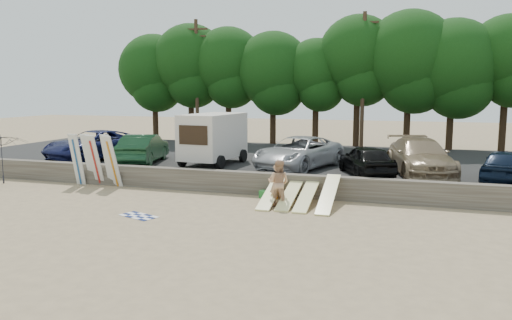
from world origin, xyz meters
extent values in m
plane|color=tan|center=(0.00, 0.00, 0.00)|extent=(120.00, 120.00, 0.00)
cube|color=#6B6356|center=(0.00, 3.00, 0.50)|extent=(44.00, 0.50, 1.00)
cube|color=#282828|center=(0.00, 10.50, 0.35)|extent=(44.00, 14.50, 0.70)
cylinder|color=#382616|center=(-14.38, 17.60, 2.58)|extent=(0.44, 0.44, 3.75)
sphere|color=#184D16|center=(-14.38, 17.60, 6.25)|extent=(5.49, 5.49, 5.49)
cylinder|color=#382616|center=(-11.24, 17.60, 2.77)|extent=(0.44, 0.44, 4.14)
sphere|color=#184D16|center=(-11.24, 17.60, 6.81)|extent=(5.72, 5.72, 5.72)
cylinder|color=#382616|center=(-8.13, 17.60, 2.71)|extent=(0.44, 0.44, 4.02)
sphere|color=#184D16|center=(-8.13, 17.60, 6.64)|extent=(5.36, 5.36, 5.36)
cylinder|color=#382616|center=(-4.63, 17.60, 2.53)|extent=(0.44, 0.44, 3.67)
sphere|color=#184D16|center=(-4.63, 17.60, 6.12)|extent=(5.53, 5.53, 5.53)
cylinder|color=#382616|center=(-1.45, 17.60, 2.50)|extent=(0.44, 0.44, 3.60)
sphere|color=#184D16|center=(-1.45, 17.60, 6.02)|extent=(4.53, 4.53, 4.53)
cylinder|color=#382616|center=(1.46, 17.60, 2.84)|extent=(0.44, 0.44, 4.29)
sphere|color=#184D16|center=(1.46, 17.60, 7.03)|extent=(5.52, 5.52, 5.52)
cylinder|color=#382616|center=(4.87, 17.43, 2.77)|extent=(0.44, 0.44, 4.13)
sphere|color=#184D16|center=(4.87, 17.43, 6.80)|extent=(6.26, 6.26, 6.26)
cylinder|color=#382616|center=(7.60, 17.43, 2.59)|extent=(0.44, 0.44, 3.77)
sphere|color=#184D16|center=(7.60, 17.43, 6.28)|extent=(5.97, 5.97, 5.97)
cylinder|color=#382616|center=(10.81, 17.60, 2.78)|extent=(0.44, 0.44, 4.16)
sphere|color=#184D16|center=(10.81, 17.60, 6.84)|extent=(5.12, 5.12, 5.12)
cylinder|color=#473321|center=(-10.00, 16.00, 5.20)|extent=(0.26, 0.26, 9.00)
cube|color=#473321|center=(-10.00, 16.00, 9.00)|extent=(1.80, 0.12, 0.12)
cube|color=#473321|center=(-10.00, 16.00, 8.50)|extent=(1.50, 0.10, 0.10)
cylinder|color=#473321|center=(2.00, 16.00, 5.20)|extent=(0.26, 0.26, 9.00)
cube|color=#473321|center=(2.00, 16.00, 9.00)|extent=(1.80, 0.12, 0.12)
cube|color=#473321|center=(2.00, 16.00, 8.50)|extent=(1.50, 0.10, 0.10)
cube|color=beige|center=(-4.79, 6.52, 2.23)|extent=(2.48, 4.40, 2.33)
cube|color=black|center=(-4.98, 4.40, 2.44)|extent=(1.58, 0.18, 0.95)
cylinder|color=black|center=(-6.02, 5.25, 1.05)|extent=(0.27, 0.71, 0.70)
cylinder|color=black|center=(-3.81, 5.06, 1.05)|extent=(0.27, 0.71, 0.70)
cylinder|color=black|center=(-5.78, 7.99, 1.05)|extent=(0.27, 0.71, 0.70)
cylinder|color=black|center=(-3.56, 7.80, 1.05)|extent=(0.27, 0.71, 0.70)
imported|color=#141947|center=(-12.13, 6.34, 1.52)|extent=(4.25, 6.42, 1.64)
imported|color=#14381E|center=(-8.68, 5.94, 1.48)|extent=(2.75, 5.02, 1.57)
imported|color=#A7A8AC|center=(-0.17, 6.57, 1.50)|extent=(4.22, 6.30, 1.60)
imported|color=black|center=(3.32, 5.44, 1.42)|extent=(3.27, 4.58, 1.45)
imported|color=#8E785A|center=(5.69, 6.50, 1.54)|extent=(3.67, 6.19, 1.68)
imported|color=black|center=(9.21, 5.66, 1.41)|extent=(2.74, 4.49, 1.43)
cube|color=silver|center=(-10.29, 2.39, 1.28)|extent=(0.51, 0.63, 2.55)
cube|color=silver|center=(-9.74, 2.63, 1.27)|extent=(0.53, 0.70, 2.54)
cube|color=silver|center=(-9.31, 2.48, 1.25)|extent=(0.52, 0.82, 2.51)
cube|color=silver|center=(-8.60, 2.57, 1.28)|extent=(0.55, 0.65, 2.55)
cube|color=silver|center=(-8.30, 2.41, 1.26)|extent=(0.62, 0.85, 2.51)
cube|color=#FCF39F|center=(-0.09, 1.45, 0.48)|extent=(0.56, 2.89, 0.95)
cube|color=#FCF39F|center=(0.64, 1.57, 0.41)|extent=(0.56, 2.92, 0.82)
cube|color=#FCF39F|center=(1.35, 1.51, 0.42)|extent=(0.56, 2.92, 0.84)
cube|color=#FCF39F|center=(2.25, 1.39, 0.56)|extent=(0.56, 2.83, 1.12)
imported|color=tan|center=(0.12, 1.34, 0.84)|extent=(0.72, 0.71, 1.67)
imported|color=tan|center=(0.26, 1.12, 0.94)|extent=(0.97, 0.79, 1.88)
cube|color=#248430|center=(-0.71, 2.40, 0.16)|extent=(0.44, 0.39, 0.32)
cube|color=#C86E17|center=(-0.25, 2.38, 0.11)|extent=(0.32, 0.27, 0.22)
plane|color=white|center=(-4.24, -2.07, 0.01)|extent=(1.93, 1.93, 0.00)
imported|color=black|center=(-14.13, 1.54, 1.24)|extent=(3.62, 3.64, 2.48)
camera|label=1|loc=(5.41, -17.93, 4.66)|focal=35.00mm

